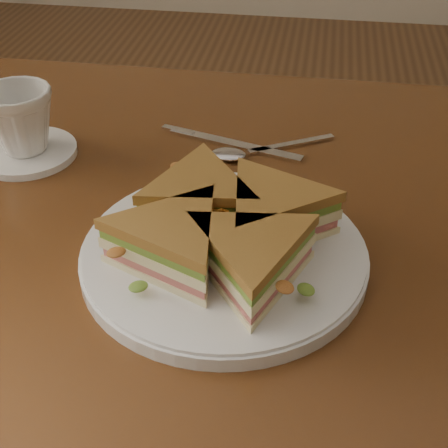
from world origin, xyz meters
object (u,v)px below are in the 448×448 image
Objects in this scene: table at (282,273)px; saucer at (27,152)px; plate at (224,255)px; sandwich_wedges at (224,228)px; coffee_cup at (20,120)px; spoon at (244,152)px; knife at (225,142)px.

saucer reaches higher than table.
sandwich_wedges reaches higher than plate.
saucer is at bearing 0.00° from coffee_cup.
plate reaches higher than spoon.
table is 3.95× the size of sandwich_wedges.
knife is at bearing 34.83° from coffee_cup.
spoon is 0.04m from knife.
table is at bearing 7.18° from coffee_cup.
knife is 0.28m from coffee_cup.
plate is 1.85× the size of spoon.
table is 0.40m from coffee_cup.
coffee_cup is at bearing 168.29° from table.
table is at bearing -40.40° from knife.
plate is at bearing -117.34° from spoon.
knife is at bearing 98.66° from plate.
saucer is at bearing 149.15° from sandwich_wedges.
knife reaches higher than table.
saucer is (-0.30, 0.18, -0.00)m from plate.
spoon is 0.30m from coffee_cup.
plate is at bearing 90.00° from sandwich_wedges.
coffee_cup is at bearing 149.15° from sandwich_wedges.
sandwich_wedges is at bearing -65.13° from knife.
spoon is (-0.01, 0.23, -0.00)m from plate.
coffee_cup is (0.00, 0.00, 0.05)m from saucer.
spoon is 0.79× the size of knife.
table is 12.81× the size of coffee_cup.
sandwich_wedges is (0.00, -0.00, 0.04)m from plate.
coffee_cup reaches higher than spoon.
knife is at bearing 123.39° from table.
knife is 2.24× the size of coffee_cup.
sandwich_wedges is 0.35m from saucer.
spoon is at bearing -25.82° from knife.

